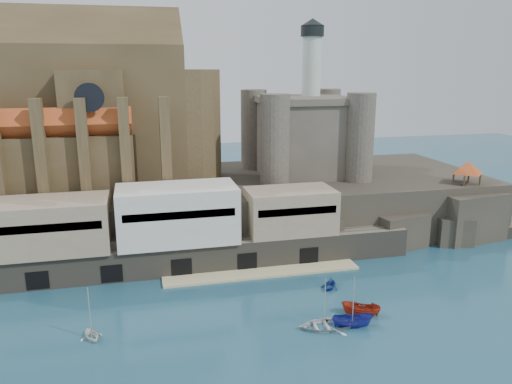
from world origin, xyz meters
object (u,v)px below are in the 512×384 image
at_px(pavilion, 468,169).
at_px(boat_2, 352,326).
at_px(castle_keep, 304,132).
at_px(church, 84,116).

bearing_deg(pavilion, boat_2, -142.09).
relative_size(castle_keep, boat_2, 5.92).
height_order(church, castle_keep, church).
height_order(church, boat_2, church).
bearing_deg(church, boat_2, -51.86).
xyz_separation_m(castle_keep, boat_2, (-7.39, -41.02, -18.31)).
bearing_deg(castle_keep, pavilion, -30.18).
bearing_deg(castle_keep, boat_2, -100.21).
bearing_deg(pavilion, church, 166.52).
distance_m(church, boat_2, 57.56).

